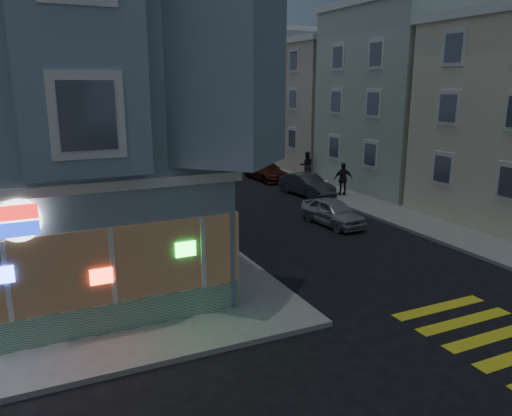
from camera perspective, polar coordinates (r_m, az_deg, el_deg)
ground at (r=11.31m, az=1.14°, el=-20.60°), size 120.00×120.00×0.00m
sidewalk_ne at (r=41.93m, az=15.75°, el=4.83°), size 24.00×42.00×0.15m
row_house_b at (r=33.93m, az=19.55°, el=11.55°), size 12.00×8.60×10.50m
row_house_c at (r=40.90m, az=10.52°, el=11.35°), size 12.00×8.60×9.00m
row_house_d at (r=48.49m, az=4.27°, el=12.82°), size 12.00×8.60×10.50m
utility_pole at (r=36.17m, az=1.53°, el=11.48°), size 2.20×0.30×9.00m
street_tree_near at (r=41.74m, az=-1.97°, el=10.64°), size 3.00×3.00×5.30m
street_tree_far at (r=49.19m, az=-5.69°, el=11.10°), size 3.00×3.00×5.30m
pedestrian_a at (r=33.81m, az=5.81°, el=4.88°), size 1.09×0.99×1.84m
pedestrian_b at (r=29.11m, az=9.94°, el=3.28°), size 1.18×0.76×1.87m
parked_car_a at (r=23.45m, az=8.78°, el=-0.45°), size 1.74×3.74×1.24m
parked_car_b at (r=29.41m, az=5.83°, el=2.65°), size 1.85×4.04×1.29m
parked_car_c at (r=34.13m, az=1.13°, el=4.27°), size 1.87×4.32×1.24m
parked_car_d at (r=39.89m, az=-2.93°, el=5.85°), size 2.92×5.51×1.47m
traffic_signal at (r=14.32m, az=-4.64°, el=3.37°), size 0.65×0.60×5.37m
fire_hydrant at (r=29.27m, az=7.98°, el=2.44°), size 0.49×0.28×0.85m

